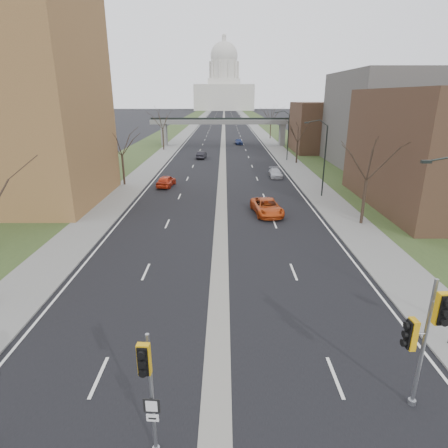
{
  "coord_description": "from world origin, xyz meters",
  "views": [
    {
      "loc": [
        0.32,
        -10.85,
        11.29
      ],
      "look_at": [
        0.29,
        10.43,
        3.98
      ],
      "focal_mm": 30.0,
      "sensor_mm": 36.0,
      "label": 1
    }
  ],
  "objects_px": {
    "car_left_near": "(166,181)",
    "car_right_far": "(239,141)",
    "car_right_near": "(267,207)",
    "signal_pole_median": "(148,379)",
    "signal_pole_right": "(425,329)",
    "car_left_far": "(202,155)",
    "car_right_mid": "(275,173)"
  },
  "relations": [
    {
      "from": "car_left_near",
      "to": "car_right_far",
      "type": "bearing_deg",
      "value": -96.66
    },
    {
      "from": "car_right_near",
      "to": "car_right_far",
      "type": "xyz_separation_m",
      "value": [
        -0.73,
        57.23,
        -0.07
      ]
    },
    {
      "from": "signal_pole_median",
      "to": "signal_pole_right",
      "type": "bearing_deg",
      "value": 16.99
    },
    {
      "from": "signal_pole_right",
      "to": "car_left_far",
      "type": "bearing_deg",
      "value": 96.92
    },
    {
      "from": "car_right_near",
      "to": "car_right_mid",
      "type": "relative_size",
      "value": 1.32
    },
    {
      "from": "car_left_near",
      "to": "car_right_mid",
      "type": "distance_m",
      "value": 16.22
    },
    {
      "from": "car_right_far",
      "to": "car_left_near",
      "type": "bearing_deg",
      "value": -110.24
    },
    {
      "from": "signal_pole_median",
      "to": "car_right_near",
      "type": "distance_m",
      "value": 27.74
    },
    {
      "from": "car_right_near",
      "to": "car_right_far",
      "type": "bearing_deg",
      "value": 83.34
    },
    {
      "from": "signal_pole_median",
      "to": "car_right_mid",
      "type": "bearing_deg",
      "value": 82.1
    },
    {
      "from": "signal_pole_median",
      "to": "signal_pole_right",
      "type": "xyz_separation_m",
      "value": [
        9.36,
        2.1,
        0.3
      ]
    },
    {
      "from": "car_left_near",
      "to": "car_right_near",
      "type": "relative_size",
      "value": 0.8
    },
    {
      "from": "signal_pole_median",
      "to": "car_left_near",
      "type": "height_order",
      "value": "signal_pole_median"
    },
    {
      "from": "signal_pole_median",
      "to": "car_left_near",
      "type": "distance_m",
      "value": 39.37
    },
    {
      "from": "car_left_far",
      "to": "car_right_mid",
      "type": "distance_m",
      "value": 20.92
    },
    {
      "from": "signal_pole_median",
      "to": "car_right_far",
      "type": "xyz_separation_m",
      "value": [
        5.84,
        84.07,
        -2.53
      ]
    },
    {
      "from": "car_right_mid",
      "to": "signal_pole_right",
      "type": "bearing_deg",
      "value": -91.23
    },
    {
      "from": "car_right_mid",
      "to": "car_right_far",
      "type": "distance_m",
      "value": 39.35
    },
    {
      "from": "car_left_near",
      "to": "car_right_near",
      "type": "bearing_deg",
      "value": 141.73
    },
    {
      "from": "car_left_near",
      "to": "car_right_mid",
      "type": "height_order",
      "value": "car_left_near"
    },
    {
      "from": "car_left_near",
      "to": "car_left_far",
      "type": "height_order",
      "value": "car_left_near"
    },
    {
      "from": "car_left_far",
      "to": "car_right_mid",
      "type": "height_order",
      "value": "car_left_far"
    },
    {
      "from": "car_right_near",
      "to": "car_right_mid",
      "type": "xyz_separation_m",
      "value": [
        3.19,
        18.08,
        -0.16
      ]
    },
    {
      "from": "signal_pole_right",
      "to": "car_left_near",
      "type": "bearing_deg",
      "value": 107.92
    },
    {
      "from": "signal_pole_median",
      "to": "car_right_far",
      "type": "relative_size",
      "value": 1.13
    },
    {
      "from": "signal_pole_median",
      "to": "car_left_near",
      "type": "xyz_separation_m",
      "value": [
        -5.32,
        38.93,
        -2.48
      ]
    },
    {
      "from": "signal_pole_median",
      "to": "car_left_near",
      "type": "relative_size",
      "value": 1.05
    },
    {
      "from": "car_left_near",
      "to": "car_right_far",
      "type": "distance_m",
      "value": 46.5
    },
    {
      "from": "signal_pole_median",
      "to": "car_right_mid",
      "type": "relative_size",
      "value": 1.1
    },
    {
      "from": "car_left_far",
      "to": "signal_pole_median",
      "type": "bearing_deg",
      "value": 98.22
    },
    {
      "from": "car_left_near",
      "to": "car_left_far",
      "type": "distance_m",
      "value": 23.51
    },
    {
      "from": "car_right_mid",
      "to": "car_right_near",
      "type": "bearing_deg",
      "value": -100.71
    }
  ]
}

